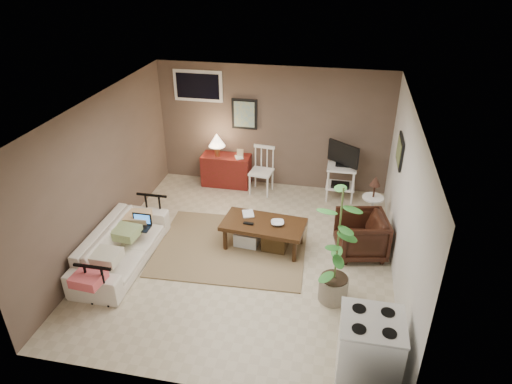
% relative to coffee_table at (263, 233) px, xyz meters
% --- Properties ---
extents(floor, '(5.00, 5.00, 0.00)m').
position_rel_coffee_table_xyz_m(floor, '(-0.24, -0.26, -0.27)').
color(floor, '#C1B293').
rests_on(floor, ground).
extents(art_back, '(0.50, 0.03, 0.60)m').
position_rel_coffee_table_xyz_m(art_back, '(-0.79, 2.22, 1.18)').
color(art_back, black).
extents(art_right, '(0.03, 0.60, 0.45)m').
position_rel_coffee_table_xyz_m(art_right, '(1.99, 0.79, 1.25)').
color(art_right, black).
extents(window, '(0.96, 0.03, 0.60)m').
position_rel_coffee_table_xyz_m(window, '(-1.69, 2.22, 1.68)').
color(window, white).
extents(rug, '(2.45, 2.00, 0.02)m').
position_rel_coffee_table_xyz_m(rug, '(-0.49, -0.12, -0.26)').
color(rug, '#8B7A51').
rests_on(rug, floor).
extents(coffee_table, '(1.35, 0.79, 0.49)m').
position_rel_coffee_table_xyz_m(coffee_table, '(0.00, 0.00, 0.00)').
color(coffee_table, '#3E2410').
rests_on(coffee_table, floor).
extents(sofa, '(0.58, 1.99, 0.78)m').
position_rel_coffee_table_xyz_m(sofa, '(-2.04, -0.80, 0.12)').
color(sofa, white).
rests_on(sofa, floor).
extents(sofa_pillows, '(0.38, 1.90, 0.13)m').
position_rel_coffee_table_xyz_m(sofa_pillows, '(-1.99, -1.03, 0.20)').
color(sofa_pillows, beige).
rests_on(sofa_pillows, sofa).
extents(sofa_end_rails, '(0.54, 1.99, 0.67)m').
position_rel_coffee_table_xyz_m(sofa_end_rails, '(-1.92, -0.80, 0.06)').
color(sofa_end_rails, black).
rests_on(sofa_end_rails, floor).
extents(laptop, '(0.31, 0.22, 0.21)m').
position_rel_coffee_table_xyz_m(laptop, '(-1.84, -0.45, 0.23)').
color(laptop, black).
rests_on(laptop, sofa).
extents(red_console, '(0.96, 0.43, 1.11)m').
position_rel_coffee_table_xyz_m(red_console, '(-1.14, 2.01, 0.11)').
color(red_console, maroon).
rests_on(red_console, floor).
extents(spindle_chair, '(0.46, 0.46, 0.92)m').
position_rel_coffee_table_xyz_m(spindle_chair, '(-0.37, 1.85, 0.16)').
color(spindle_chair, white).
rests_on(spindle_chair, floor).
extents(tv_stand, '(0.57, 0.45, 1.14)m').
position_rel_coffee_table_xyz_m(tv_stand, '(1.15, 1.87, 0.33)').
color(tv_stand, white).
rests_on(tv_stand, floor).
extents(side_table, '(0.36, 0.36, 0.96)m').
position_rel_coffee_table_xyz_m(side_table, '(1.70, 0.98, 0.32)').
color(side_table, white).
rests_on(side_table, floor).
extents(armchair, '(0.82, 0.85, 0.75)m').
position_rel_coffee_table_xyz_m(armchair, '(1.52, 0.14, 0.10)').
color(armchair, black).
rests_on(armchair, floor).
extents(potted_plant, '(0.44, 0.44, 1.77)m').
position_rel_coffee_table_xyz_m(potted_plant, '(1.17, -1.02, 0.67)').
color(potted_plant, gray).
rests_on(potted_plant, floor).
extents(stove, '(0.68, 0.63, 0.89)m').
position_rel_coffee_table_xyz_m(stove, '(1.60, -2.28, 0.17)').
color(stove, white).
rests_on(stove, floor).
extents(bowl, '(0.21, 0.09, 0.21)m').
position_rel_coffee_table_xyz_m(bowl, '(0.23, -0.01, 0.29)').
color(bowl, '#3E2410').
rests_on(bowl, coffee_table).
extents(book_table, '(0.17, 0.07, 0.24)m').
position_rel_coffee_table_xyz_m(book_table, '(-0.37, 0.17, 0.31)').
color(book_table, '#3E2410').
rests_on(book_table, coffee_table).
extents(book_console, '(0.14, 0.08, 0.20)m').
position_rel_coffee_table_xyz_m(book_console, '(-0.91, 1.93, 0.46)').
color(book_console, '#3E2410').
rests_on(book_console, red_console).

